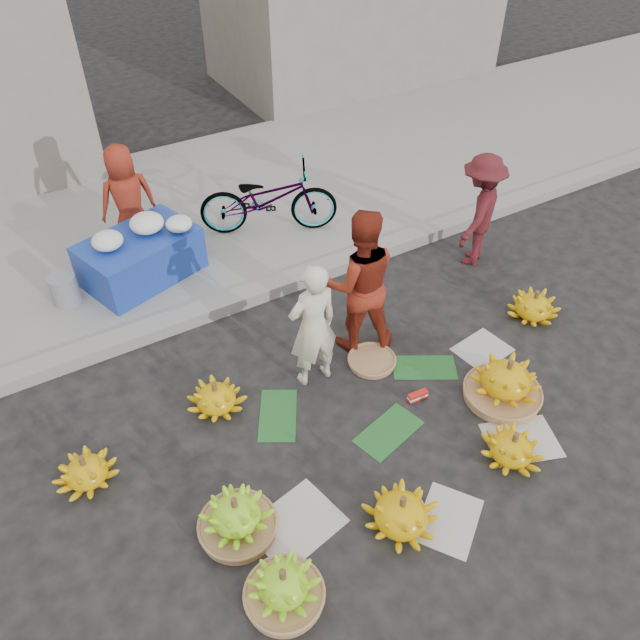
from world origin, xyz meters
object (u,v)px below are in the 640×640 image
banana_bunch_4 (505,382)px  flower_table (141,254)px  bicycle (268,199)px  banana_bunch_0 (237,517)px  vendor_cream (313,326)px

banana_bunch_4 → flower_table: 4.28m
flower_table → bicycle: (1.73, 0.14, 0.15)m
flower_table → bicycle: size_ratio=0.85×
banana_bunch_0 → bicycle: size_ratio=0.39×
banana_bunch_4 → vendor_cream: size_ratio=0.61×
banana_bunch_4 → bicycle: size_ratio=0.48×
banana_bunch_4 → flower_table: (-2.42, 3.52, 0.21)m
vendor_cream → banana_bunch_0: bearing=41.2°
banana_bunch_0 → bicycle: (2.15, 3.66, 0.39)m
banana_bunch_0 → vendor_cream: bearing=40.3°
vendor_cream → flower_table: vendor_cream is taller
banana_bunch_0 → banana_bunch_4: size_ratio=0.80×
banana_bunch_0 → banana_bunch_4: (2.84, 0.00, 0.03)m
vendor_cream → bicycle: 2.62m
bicycle → vendor_cream: bearing=-172.7°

